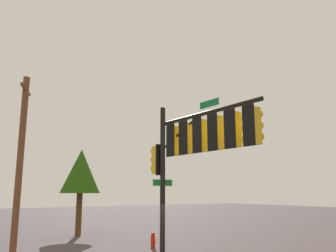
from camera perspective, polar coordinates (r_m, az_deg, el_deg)
signal_pole_assembly at (r=12.15m, az=4.39°, el=-3.42°), size 5.54×1.12×6.29m
utility_pole at (r=16.98m, az=-23.32°, el=-5.56°), size 1.72×0.77×8.30m
fire_hydrant at (r=19.49m, az=-2.50°, el=-18.40°), size 0.33×0.24×0.83m
tree_near at (r=25.32m, az=-14.24°, el=-7.37°), size 2.77×2.77×5.97m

